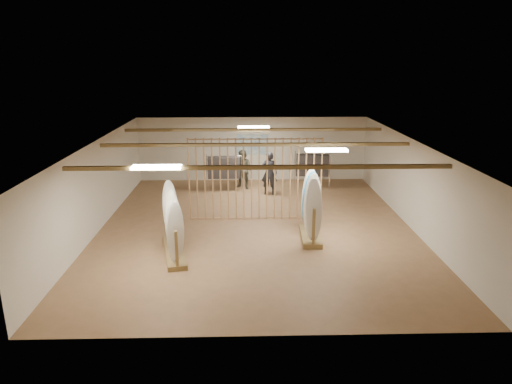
{
  "coord_description": "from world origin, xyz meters",
  "views": [
    {
      "loc": [
        -0.37,
        -13.84,
        5.31
      ],
      "look_at": [
        0.0,
        0.0,
        1.2
      ],
      "focal_mm": 32.0,
      "sensor_mm": 36.0,
      "label": 1
    }
  ],
  "objects_px": {
    "clothing_rack_b": "(312,165)",
    "rack_right": "(311,217)",
    "rack_left": "(174,233)",
    "shopper_b": "(243,167)",
    "clothing_rack_a": "(224,168)",
    "shopper_a": "(269,170)"
  },
  "relations": [
    {
      "from": "rack_left",
      "to": "clothing_rack_b",
      "type": "distance_m",
      "value": 8.09
    },
    {
      "from": "rack_right",
      "to": "shopper_b",
      "type": "distance_m",
      "value": 5.87
    },
    {
      "from": "rack_left",
      "to": "rack_right",
      "type": "relative_size",
      "value": 1.15
    },
    {
      "from": "shopper_a",
      "to": "shopper_b",
      "type": "distance_m",
      "value": 1.34
    },
    {
      "from": "rack_right",
      "to": "clothing_rack_a",
      "type": "relative_size",
      "value": 1.34
    },
    {
      "from": "clothing_rack_a",
      "to": "shopper_b",
      "type": "bearing_deg",
      "value": 20.42
    },
    {
      "from": "shopper_a",
      "to": "clothing_rack_a",
      "type": "bearing_deg",
      "value": -6.95
    },
    {
      "from": "clothing_rack_b",
      "to": "rack_right",
      "type": "bearing_deg",
      "value": -92.05
    },
    {
      "from": "rack_right",
      "to": "rack_left",
      "type": "bearing_deg",
      "value": -162.0
    },
    {
      "from": "rack_left",
      "to": "shopper_a",
      "type": "relative_size",
      "value": 1.18
    },
    {
      "from": "rack_left",
      "to": "clothing_rack_b",
      "type": "bearing_deg",
      "value": 41.24
    },
    {
      "from": "clothing_rack_b",
      "to": "shopper_b",
      "type": "relative_size",
      "value": 0.83
    },
    {
      "from": "shopper_b",
      "to": "rack_right",
      "type": "bearing_deg",
      "value": -43.21
    },
    {
      "from": "rack_right",
      "to": "clothing_rack_b",
      "type": "height_order",
      "value": "rack_right"
    },
    {
      "from": "clothing_rack_b",
      "to": "rack_left",
      "type": "bearing_deg",
      "value": -119.86
    },
    {
      "from": "shopper_b",
      "to": "rack_left",
      "type": "bearing_deg",
      "value": -79.98
    },
    {
      "from": "clothing_rack_a",
      "to": "shopper_a",
      "type": "distance_m",
      "value": 1.89
    },
    {
      "from": "clothing_rack_b",
      "to": "shopper_b",
      "type": "xyz_separation_m",
      "value": [
        -2.86,
        0.07,
        -0.08
      ]
    },
    {
      "from": "rack_right",
      "to": "clothing_rack_b",
      "type": "distance_m",
      "value": 5.5
    },
    {
      "from": "rack_left",
      "to": "rack_right",
      "type": "height_order",
      "value": "rack_right"
    },
    {
      "from": "rack_left",
      "to": "clothing_rack_a",
      "type": "bearing_deg",
      "value": 67.2
    },
    {
      "from": "rack_right",
      "to": "shopper_a",
      "type": "xyz_separation_m",
      "value": [
        -1.01,
        4.64,
        0.3
      ]
    }
  ]
}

